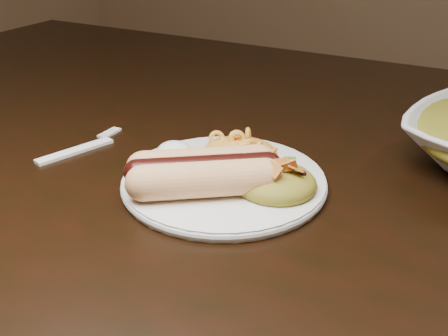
% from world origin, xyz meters
% --- Properties ---
extents(table, '(1.60, 0.90, 0.75)m').
position_xyz_m(table, '(0.00, 0.00, 0.66)').
color(table, black).
rests_on(table, floor).
extents(plate, '(0.26, 0.26, 0.01)m').
position_xyz_m(plate, '(0.03, -0.14, 0.76)').
color(plate, silver).
rests_on(plate, table).
extents(hotdog, '(0.12, 0.13, 0.04)m').
position_xyz_m(hotdog, '(0.02, -0.17, 0.78)').
color(hotdog, '#FBC97B').
rests_on(hotdog, plate).
extents(mac_and_cheese, '(0.11, 0.10, 0.03)m').
position_xyz_m(mac_and_cheese, '(0.02, -0.08, 0.78)').
color(mac_and_cheese, gold).
rests_on(mac_and_cheese, plate).
extents(sour_cream, '(0.04, 0.04, 0.02)m').
position_xyz_m(sour_cream, '(-0.04, -0.12, 0.77)').
color(sour_cream, white).
rests_on(sour_cream, plate).
extents(taco_salad, '(0.09, 0.08, 0.04)m').
position_xyz_m(taco_salad, '(0.08, -0.13, 0.78)').
color(taco_salad, '#A9691F').
rests_on(taco_salad, plate).
extents(fork, '(0.07, 0.15, 0.00)m').
position_xyz_m(fork, '(-0.17, -0.15, 0.75)').
color(fork, white).
rests_on(fork, table).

